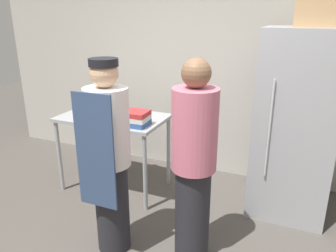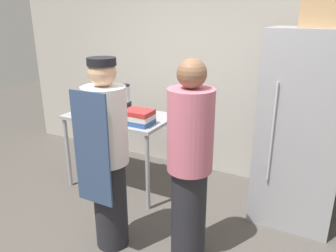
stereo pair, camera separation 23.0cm
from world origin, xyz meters
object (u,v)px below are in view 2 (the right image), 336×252
at_px(cardboard_storage_box, 329,8).
at_px(blender_pitcher, 126,99).
at_px(refrigerator, 301,130).
at_px(person_baker, 107,155).
at_px(donut_box, 107,114).
at_px(person_customer, 190,164).
at_px(binder_stack, 138,117).

bearing_deg(cardboard_storage_box, blender_pitcher, -179.50).
relative_size(refrigerator, person_baker, 1.12).
xyz_separation_m(refrigerator, cardboard_storage_box, (0.08, -0.05, 1.07)).
xyz_separation_m(donut_box, blender_pitcher, (-0.00, 0.37, 0.09)).
distance_m(donut_box, blender_pitcher, 0.38).
relative_size(refrigerator, person_customer, 1.11).
bearing_deg(person_customer, donut_box, 154.79).
distance_m(refrigerator, donut_box, 1.97).
xyz_separation_m(cardboard_storage_box, person_customer, (-0.76, -0.97, -1.14)).
relative_size(blender_pitcher, binder_stack, 1.04).
xyz_separation_m(donut_box, cardboard_storage_box, (2.00, 0.38, 1.07)).
xyz_separation_m(refrigerator, binder_stack, (-1.51, -0.45, 0.03)).
relative_size(refrigerator, binder_stack, 6.23).
height_order(refrigerator, blender_pitcher, refrigerator).
distance_m(cardboard_storage_box, person_baker, 2.15).
xyz_separation_m(cardboard_storage_box, person_baker, (-1.42, -1.15, -1.13)).
bearing_deg(binder_stack, person_baker, -77.03).
height_order(donut_box, blender_pitcher, blender_pitcher).
distance_m(blender_pitcher, person_baker, 1.28).
bearing_deg(refrigerator, person_baker, -138.08).
bearing_deg(blender_pitcher, binder_stack, -42.76).
height_order(donut_box, binder_stack, donut_box).
height_order(donut_box, person_baker, person_baker).
relative_size(blender_pitcher, person_baker, 0.19).
relative_size(donut_box, cardboard_storage_box, 0.72).
bearing_deg(blender_pitcher, donut_box, -89.73).
relative_size(blender_pitcher, person_customer, 0.19).
relative_size(donut_box, binder_stack, 0.99).
xyz_separation_m(refrigerator, donut_box, (-1.92, -0.44, -0.00)).
height_order(person_baker, person_customer, person_customer).
bearing_deg(person_baker, donut_box, 127.53).
distance_m(donut_box, person_customer, 1.37).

